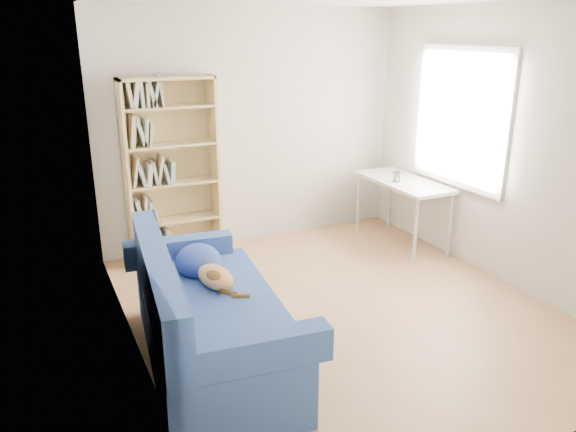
# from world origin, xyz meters

# --- Properties ---
(ground) EXTENTS (4.00, 4.00, 0.00)m
(ground) POSITION_xyz_m (0.00, 0.00, 0.00)
(ground) COLOR #A8764B
(ground) RESTS_ON ground
(room_shell) EXTENTS (3.54, 4.04, 2.62)m
(room_shell) POSITION_xyz_m (0.10, 0.03, 1.64)
(room_shell) COLOR silver
(room_shell) RESTS_ON ground
(sofa) EXTENTS (1.11, 2.00, 0.94)m
(sofa) POSITION_xyz_m (-1.32, -0.29, 0.36)
(sofa) COLOR navy
(sofa) RESTS_ON ground
(bookshelf) EXTENTS (0.96, 0.30, 1.92)m
(bookshelf) POSITION_xyz_m (-0.99, 1.84, 0.88)
(bookshelf) COLOR tan
(bookshelf) RESTS_ON ground
(desk) EXTENTS (0.56, 1.21, 0.75)m
(desk) POSITION_xyz_m (1.45, 1.12, 0.68)
(desk) COLOR silver
(desk) RESTS_ON ground
(pen_cup) EXTENTS (0.09, 0.09, 0.18)m
(pen_cup) POSITION_xyz_m (1.34, 1.11, 0.81)
(pen_cup) COLOR white
(pen_cup) RESTS_ON desk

